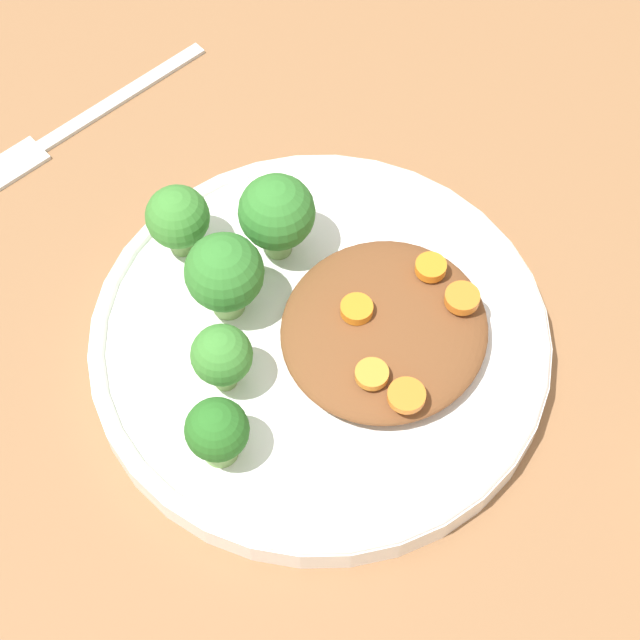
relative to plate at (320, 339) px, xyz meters
The scene contains 14 objects.
ground_plane 0.01m from the plate, ahead, with size 4.00×4.00×0.00m, color #8C603D.
plate is the anchor object (origin of this frame).
stew_mound 0.04m from the plate, 112.21° to the left, with size 0.12×0.12×0.02m, color brown.
broccoli_floret_0 0.08m from the plate, 130.37° to the right, with size 0.05×0.05×0.06m.
broccoli_floret_1 0.07m from the plate, 32.68° to the right, with size 0.03×0.03×0.05m.
broccoli_floret_2 0.07m from the plate, 82.13° to the right, with size 0.05×0.05×0.06m.
broccoli_floret_3 0.11m from the plate, 99.42° to the right, with size 0.04×0.04×0.05m.
broccoli_floret_4 0.10m from the plate, ahead, with size 0.03×0.03×0.04m.
carrot_slice_0 0.08m from the plate, 142.32° to the left, with size 0.02×0.02×0.01m, color orange.
carrot_slice_1 0.06m from the plate, 62.51° to the left, with size 0.02×0.02×0.00m, color orange.
carrot_slice_2 0.04m from the plate, 122.22° to the left, with size 0.02×0.02×0.01m, color orange.
carrot_slice_3 0.08m from the plate, 68.49° to the left, with size 0.02×0.02×0.00m, color orange.
carrot_slice_4 0.09m from the plate, 123.46° to the left, with size 0.02×0.02×0.01m, color orange.
fork 0.24m from the plate, 107.25° to the right, with size 0.19×0.08×0.01m.
Camera 1 is at (0.28, 0.14, 0.55)m, focal length 60.00 mm.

